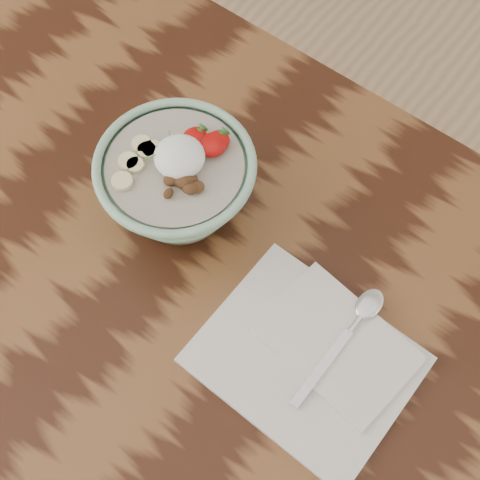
% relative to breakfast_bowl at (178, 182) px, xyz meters
% --- Properties ---
extents(table, '(1.60, 0.90, 0.75)m').
position_rel_breakfast_bowl_xyz_m(table, '(0.23, -0.11, -0.16)').
color(table, '#32170C').
rests_on(table, ground).
extents(breakfast_bowl, '(0.21, 0.21, 0.14)m').
position_rel_breakfast_bowl_xyz_m(breakfast_bowl, '(0.00, 0.00, 0.00)').
color(breakfast_bowl, '#8ABA99').
rests_on(breakfast_bowl, table).
extents(napkin, '(0.26, 0.22, 0.02)m').
position_rel_breakfast_bowl_xyz_m(napkin, '(0.27, -0.07, -0.07)').
color(napkin, silver).
rests_on(napkin, table).
extents(spoon, '(0.03, 0.19, 0.01)m').
position_rel_breakfast_bowl_xyz_m(spoon, '(0.29, 0.00, -0.05)').
color(spoon, silver).
rests_on(spoon, napkin).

